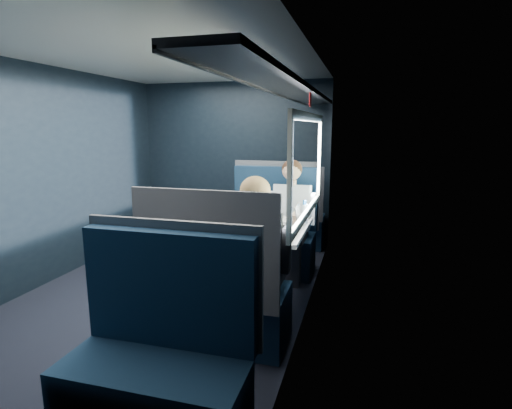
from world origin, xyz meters
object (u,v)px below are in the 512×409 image
(seat_bay_near, at_px, (271,235))
(man, at_px, (290,214))
(cup, at_px, (307,214))
(seat_bay_far, at_px, (219,295))
(laptop, at_px, (293,221))
(seat_row_front, at_px, (287,219))
(seat_row_back, at_px, (159,365))
(table, at_px, (270,235))
(woman, at_px, (257,252))
(bottle_small, at_px, (304,213))

(seat_bay_near, height_order, man, man)
(seat_bay_near, bearing_deg, cup, -41.63)
(seat_bay_far, bearing_deg, cup, 70.27)
(seat_bay_near, bearing_deg, laptop, -64.01)
(seat_row_front, relative_size, seat_row_back, 1.00)
(seat_row_back, bearing_deg, man, 84.28)
(table, distance_m, man, 0.70)
(man, xyz_separation_m, woman, (0.00, -1.41, 0.01))
(seat_bay_near, bearing_deg, woman, -80.60)
(table, distance_m, seat_row_front, 1.82)
(table, height_order, man, man)
(seat_bay_near, distance_m, woman, 1.63)
(table, bearing_deg, cup, 56.69)
(laptop, height_order, cup, laptop)
(woman, height_order, bottle_small, woman)
(woman, bearing_deg, cup, 79.07)
(table, height_order, laptop, laptop)
(seat_bay_far, xyz_separation_m, woman, (0.25, 0.17, 0.31))
(table, bearing_deg, seat_bay_near, 102.56)
(seat_bay_far, xyz_separation_m, laptop, (0.39, 0.92, 0.39))
(seat_row_front, relative_size, laptop, 3.82)
(seat_bay_far, bearing_deg, bottle_small, 67.29)
(seat_bay_near, relative_size, bottle_small, 5.56)
(seat_bay_near, relative_size, seat_bay_far, 1.00)
(seat_bay_far, relative_size, bottle_small, 5.56)
(seat_row_back, bearing_deg, seat_bay_far, 90.00)
(seat_bay_near, height_order, seat_bay_far, same)
(seat_row_front, relative_size, woman, 0.88)
(seat_bay_near, relative_size, woman, 0.95)
(table, distance_m, cup, 0.54)
(seat_bay_far, bearing_deg, man, 80.97)
(table, xyz_separation_m, cup, (0.29, 0.44, 0.12))
(seat_bay_far, relative_size, seat_row_front, 1.09)
(seat_row_front, height_order, seat_row_back, same)
(seat_bay_near, xyz_separation_m, cup, (0.48, -0.43, 0.36))
(table, bearing_deg, seat_row_front, 95.80)
(seat_bay_far, relative_size, man, 0.95)
(bottle_small, xyz_separation_m, cup, (0.00, 0.19, -0.06))
(man, bearing_deg, seat_row_back, -95.72)
(table, relative_size, seat_bay_far, 0.79)
(woman, xyz_separation_m, bottle_small, (0.22, 0.95, 0.11))
(table, xyz_separation_m, laptop, (0.21, 0.04, 0.14))
(seat_bay_near, xyz_separation_m, seat_bay_far, (0.01, -1.74, -0.01))
(man, bearing_deg, laptop, -77.82)
(seat_row_front, bearing_deg, seat_row_back, -90.00)
(seat_row_front, relative_size, cup, 12.94)
(table, xyz_separation_m, seat_bay_far, (-0.18, -0.87, -0.25))
(seat_bay_near, relative_size, seat_row_back, 1.09)
(man, bearing_deg, cup, -49.42)
(seat_row_front, distance_m, bottle_small, 1.68)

